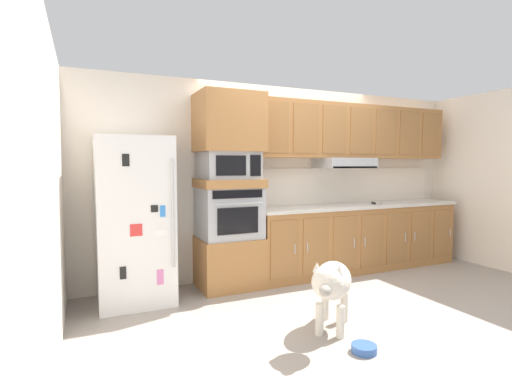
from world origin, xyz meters
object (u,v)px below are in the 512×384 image
at_px(built_in_oven, 229,212).
at_px(microwave, 229,165).
at_px(refrigerator, 134,220).
at_px(screwdriver, 374,203).
at_px(dog, 332,283).
at_px(dog_food_bowl, 364,348).

height_order(built_in_oven, microwave, microwave).
relative_size(refrigerator, microwave, 2.73).
relative_size(built_in_oven, screwdriver, 4.47).
distance_m(dog, dog_food_bowl, 0.58).
bearing_deg(refrigerator, dog, -45.43).
height_order(screwdriver, dog_food_bowl, screwdriver).
bearing_deg(refrigerator, microwave, 3.54).
xyz_separation_m(refrigerator, dog_food_bowl, (1.49, -1.91, -0.85)).
height_order(refrigerator, screwdriver, refrigerator).
xyz_separation_m(built_in_oven, screwdriver, (2.12, -0.09, 0.03)).
distance_m(built_in_oven, screwdriver, 2.13).
xyz_separation_m(microwave, dog, (0.37, -1.56, -1.02)).
xyz_separation_m(microwave, dog_food_bowl, (0.39, -1.97, -1.43)).
distance_m(refrigerator, dog, 2.14).
xyz_separation_m(microwave, screwdriver, (2.12, -0.09, -0.53)).
relative_size(dog, dog_food_bowl, 3.96).
xyz_separation_m(refrigerator, microwave, (1.09, 0.07, 0.58)).
bearing_deg(built_in_oven, refrigerator, -176.46).
bearing_deg(built_in_oven, dog_food_bowl, -78.71).
relative_size(built_in_oven, dog_food_bowl, 3.50).
bearing_deg(microwave, built_in_oven, 179.23).
bearing_deg(dog_food_bowl, built_in_oven, 101.29).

